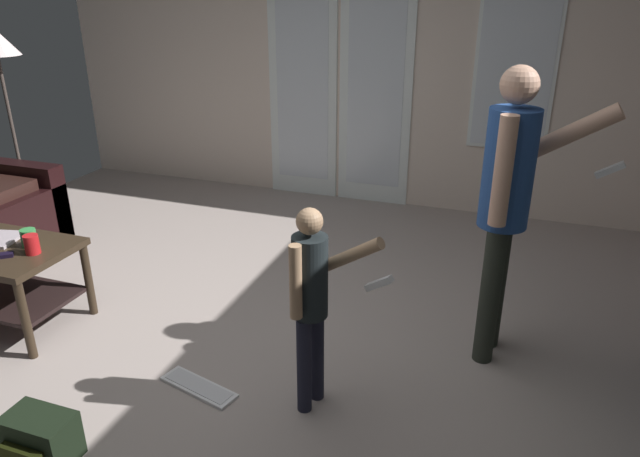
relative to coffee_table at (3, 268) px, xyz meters
name	(u,v)px	position (x,y,z in m)	size (l,w,h in m)	color
ground_plane	(219,345)	(1.31, 0.22, -0.38)	(5.99, 5.51, 0.02)	gray
wall_back_with_doors	(357,60)	(1.34, 2.94, 0.95)	(5.99, 0.09, 2.72)	beige
coffee_table	(3,268)	(0.00, 0.00, 0.00)	(0.85, 0.58, 0.52)	#2F2318
person_adult	(508,193)	(2.81, 0.66, 0.58)	(0.67, 0.43, 1.60)	#282D25
person_child	(312,293)	(2.02, -0.09, 0.25)	(0.47, 0.28, 1.05)	#1E202F
backpack	(40,439)	(1.02, -0.84, -0.26)	(0.30, 0.22, 0.22)	black
loose_keyboard	(199,387)	(1.42, -0.19, -0.36)	(0.46, 0.23, 0.02)	white
cup_near_edge	(29,238)	(0.18, 0.07, 0.20)	(0.09, 0.09, 0.11)	#368A45
cup_by_laptop	(32,244)	(0.28, 0.00, 0.20)	(0.08, 0.08, 0.11)	red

